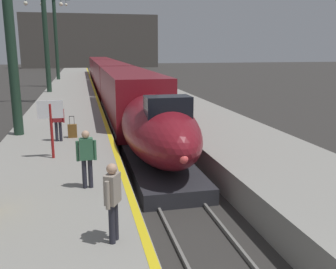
{
  "coord_description": "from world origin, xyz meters",
  "views": [
    {
      "loc": [
        -2.91,
        -3.38,
        4.96
      ],
      "look_at": [
        0.17,
        10.16,
        1.8
      ],
      "focal_mm": 40.27,
      "sensor_mm": 36.0,
      "label": 1
    }
  ],
  "objects_px": {
    "station_column_far": "(45,33)",
    "passenger_far_waiting": "(113,197)",
    "departure_info_board": "(51,118)",
    "rolling_suitcase": "(72,131)",
    "highspeed_train_main": "(111,79)",
    "passenger_mid_platform": "(86,155)",
    "station_column_distant": "(55,31)",
    "passenger_near_edge": "(58,119)",
    "station_column_mid": "(8,14)"
  },
  "relations": [
    {
      "from": "passenger_far_waiting",
      "to": "station_column_mid",
      "type": "bearing_deg",
      "value": 107.47
    },
    {
      "from": "station_column_mid",
      "to": "station_column_distant",
      "type": "bearing_deg",
      "value": 90.0
    },
    {
      "from": "station_column_mid",
      "to": "highspeed_train_main",
      "type": "bearing_deg",
      "value": 73.93
    },
    {
      "from": "station_column_far",
      "to": "passenger_near_edge",
      "type": "height_order",
      "value": "station_column_far"
    },
    {
      "from": "passenger_near_edge",
      "to": "departure_info_board",
      "type": "relative_size",
      "value": 0.8
    },
    {
      "from": "station_column_mid",
      "to": "departure_info_board",
      "type": "height_order",
      "value": "station_column_mid"
    },
    {
      "from": "station_column_mid",
      "to": "passenger_mid_platform",
      "type": "relative_size",
      "value": 5.28
    },
    {
      "from": "station_column_far",
      "to": "rolling_suitcase",
      "type": "height_order",
      "value": "station_column_far"
    },
    {
      "from": "station_column_far",
      "to": "passenger_near_edge",
      "type": "distance_m",
      "value": 20.67
    },
    {
      "from": "passenger_near_edge",
      "to": "passenger_mid_platform",
      "type": "xyz_separation_m",
      "value": [
        1.12,
        -6.03,
        0.0
      ]
    },
    {
      "from": "passenger_far_waiting",
      "to": "rolling_suitcase",
      "type": "distance_m",
      "value": 9.98
    },
    {
      "from": "station_column_mid",
      "to": "passenger_near_edge",
      "type": "height_order",
      "value": "station_column_mid"
    },
    {
      "from": "highspeed_train_main",
      "to": "station_column_mid",
      "type": "height_order",
      "value": "station_column_mid"
    },
    {
      "from": "rolling_suitcase",
      "to": "station_column_far",
      "type": "bearing_deg",
      "value": 97.18
    },
    {
      "from": "station_column_mid",
      "to": "rolling_suitcase",
      "type": "bearing_deg",
      "value": -25.51
    },
    {
      "from": "passenger_far_waiting",
      "to": "rolling_suitcase",
      "type": "height_order",
      "value": "passenger_far_waiting"
    },
    {
      "from": "highspeed_train_main",
      "to": "rolling_suitcase",
      "type": "relative_size",
      "value": 58.96
    },
    {
      "from": "passenger_far_waiting",
      "to": "passenger_mid_platform",
      "type": "bearing_deg",
      "value": 98.16
    },
    {
      "from": "passenger_mid_platform",
      "to": "station_column_distant",
      "type": "bearing_deg",
      "value": 94.16
    },
    {
      "from": "departure_info_board",
      "to": "passenger_near_edge",
      "type": "bearing_deg",
      "value": 88.63
    },
    {
      "from": "highspeed_train_main",
      "to": "passenger_far_waiting",
      "type": "relative_size",
      "value": 34.26
    },
    {
      "from": "passenger_mid_platform",
      "to": "departure_info_board",
      "type": "distance_m",
      "value": 3.63
    },
    {
      "from": "station_column_distant",
      "to": "passenger_far_waiting",
      "type": "xyz_separation_m",
      "value": [
        3.49,
        -44.7,
        -5.15
      ]
    },
    {
      "from": "passenger_near_edge",
      "to": "departure_info_board",
      "type": "distance_m",
      "value": 2.69
    },
    {
      "from": "station_column_mid",
      "to": "passenger_mid_platform",
      "type": "distance_m",
      "value": 9.44
    },
    {
      "from": "station_column_far",
      "to": "rolling_suitcase",
      "type": "relative_size",
      "value": 8.93
    },
    {
      "from": "passenger_far_waiting",
      "to": "rolling_suitcase",
      "type": "relative_size",
      "value": 1.72
    },
    {
      "from": "highspeed_train_main",
      "to": "rolling_suitcase",
      "type": "xyz_separation_m",
      "value": [
        -3.44,
        -21.66,
        -0.59
      ]
    },
    {
      "from": "station_column_far",
      "to": "departure_info_board",
      "type": "height_order",
      "value": "station_column_far"
    },
    {
      "from": "station_column_mid",
      "to": "departure_info_board",
      "type": "xyz_separation_m",
      "value": [
        1.83,
        -4.39,
        -3.88
      ]
    },
    {
      "from": "passenger_mid_platform",
      "to": "rolling_suitcase",
      "type": "xyz_separation_m",
      "value": [
        -0.55,
        6.61,
        -0.69
      ]
    },
    {
      "from": "departure_info_board",
      "to": "rolling_suitcase",
      "type": "bearing_deg",
      "value": 78.95
    },
    {
      "from": "station_column_mid",
      "to": "station_column_distant",
      "type": "height_order",
      "value": "station_column_distant"
    },
    {
      "from": "highspeed_train_main",
      "to": "passenger_far_waiting",
      "type": "height_order",
      "value": "highspeed_train_main"
    },
    {
      "from": "passenger_mid_platform",
      "to": "passenger_far_waiting",
      "type": "distance_m",
      "value": 3.32
    },
    {
      "from": "passenger_far_waiting",
      "to": "station_column_distant",
      "type": "bearing_deg",
      "value": 94.46
    },
    {
      "from": "passenger_near_edge",
      "to": "passenger_mid_platform",
      "type": "bearing_deg",
      "value": -79.51
    },
    {
      "from": "rolling_suitcase",
      "to": "passenger_mid_platform",
      "type": "bearing_deg",
      "value": -85.23
    },
    {
      "from": "station_column_far",
      "to": "passenger_far_waiting",
      "type": "bearing_deg",
      "value": -83.25
    },
    {
      "from": "station_column_far",
      "to": "passenger_mid_platform",
      "type": "bearing_deg",
      "value": -83.43
    },
    {
      "from": "rolling_suitcase",
      "to": "highspeed_train_main",
      "type": "bearing_deg",
      "value": 80.98
    },
    {
      "from": "rolling_suitcase",
      "to": "station_column_distant",
      "type": "bearing_deg",
      "value": 94.05
    },
    {
      "from": "station_column_distant",
      "to": "rolling_suitcase",
      "type": "height_order",
      "value": "station_column_distant"
    },
    {
      "from": "highspeed_train_main",
      "to": "passenger_mid_platform",
      "type": "distance_m",
      "value": 28.42
    },
    {
      "from": "highspeed_train_main",
      "to": "passenger_near_edge",
      "type": "bearing_deg",
      "value": -100.2
    },
    {
      "from": "highspeed_train_main",
      "to": "passenger_far_waiting",
      "type": "bearing_deg",
      "value": -94.37
    },
    {
      "from": "highspeed_train_main",
      "to": "passenger_near_edge",
      "type": "height_order",
      "value": "highspeed_train_main"
    },
    {
      "from": "station_column_distant",
      "to": "station_column_mid",
      "type": "bearing_deg",
      "value": -90.0
    },
    {
      "from": "station_column_mid",
      "to": "departure_info_board",
      "type": "distance_m",
      "value": 6.14
    },
    {
      "from": "station_column_far",
      "to": "passenger_near_edge",
      "type": "bearing_deg",
      "value": -84.62
    }
  ]
}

